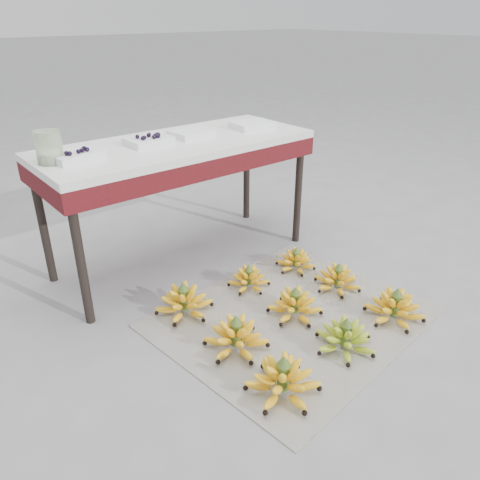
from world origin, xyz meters
TOP-DOWN VIEW (x-y plane):
  - ground at (0.00, 0.00)m, footprint 60.00×60.00m
  - newspaper_mat at (-0.08, 0.06)m, footprint 1.35×1.17m
  - bunch_front_left at (-0.48, -0.29)m, footprint 0.39×0.39m
  - bunch_front_center at (-0.07, -0.27)m, footprint 0.36×0.36m
  - bunch_front_right at (0.31, -0.27)m, footprint 0.32×0.32m
  - bunch_mid_left at (-0.45, 0.05)m, footprint 0.30×0.30m
  - bunch_mid_center at (-0.06, 0.06)m, footprint 0.31×0.31m
  - bunch_mid_right at (0.31, 0.10)m, footprint 0.32×0.32m
  - bunch_back_left at (-0.48, 0.44)m, footprint 0.37×0.37m
  - bunch_back_center at (-0.06, 0.42)m, footprint 0.28×0.28m
  - bunch_back_right at (0.29, 0.40)m, footprint 0.31×0.31m
  - vendor_table at (-0.16, 0.93)m, footprint 1.55×0.62m
  - tray_far_left at (-0.73, 0.93)m, footprint 0.26×0.20m
  - tray_left at (-0.32, 0.96)m, footprint 0.24×0.18m
  - tray_right at (-0.04, 0.97)m, footprint 0.25×0.19m
  - tray_far_right at (0.37, 0.91)m, footprint 0.26×0.20m
  - glass_jar at (-0.85, 0.95)m, footprint 0.14×0.14m

SIDE VIEW (x-z plane):
  - ground at x=0.00m, z-range 0.00..0.00m
  - newspaper_mat at x=-0.08m, z-range 0.00..0.01m
  - bunch_back_center at x=-0.06m, z-range -0.02..0.12m
  - bunch_back_right at x=0.29m, z-range -0.02..0.13m
  - bunch_mid_right at x=0.31m, z-range -0.02..0.14m
  - bunch_mid_center at x=-0.06m, z-range -0.02..0.15m
  - bunch_front_center at x=-0.07m, z-range -0.02..0.15m
  - bunch_front_right at x=0.31m, z-range -0.02..0.16m
  - bunch_back_left at x=-0.48m, z-range -0.02..0.16m
  - bunch_mid_left at x=-0.45m, z-range -0.02..0.16m
  - bunch_front_left at x=-0.48m, z-range -0.02..0.16m
  - vendor_table at x=-0.16m, z-range 0.29..1.03m
  - tray_right at x=-0.04m, z-range 0.75..0.78m
  - tray_far_right at x=0.37m, z-range 0.75..0.78m
  - tray_far_left at x=-0.73m, z-range 0.74..0.80m
  - tray_left at x=-0.32m, z-range 0.74..0.80m
  - glass_jar at x=-0.85m, z-range 0.75..0.90m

